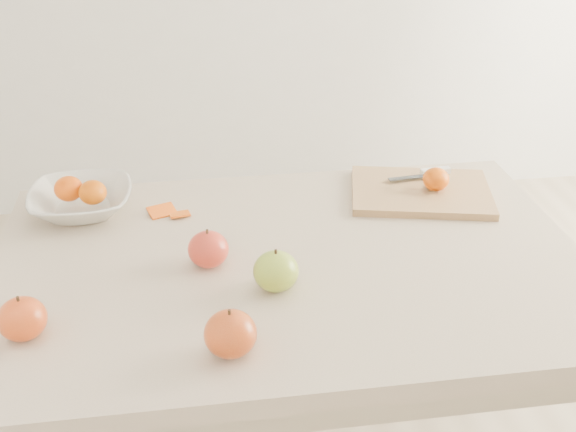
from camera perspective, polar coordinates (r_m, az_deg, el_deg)
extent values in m
cube|color=beige|center=(1.48, 0.29, -3.98)|extent=(1.20, 0.80, 0.04)
cylinder|color=#BCAA8E|center=(1.99, -17.07, -8.97)|extent=(0.06, 0.06, 0.71)
cylinder|color=#BCAA8E|center=(2.09, 13.67, -6.43)|extent=(0.06, 0.06, 0.71)
cube|color=#A88554|center=(1.74, 10.45, 1.88)|extent=(0.37, 0.30, 0.02)
ellipsoid|color=orange|center=(1.72, 11.61, 2.87)|extent=(0.06, 0.06, 0.05)
imported|color=silver|center=(1.69, -16.02, 1.15)|extent=(0.23, 0.23, 0.06)
ellipsoid|color=#E65708|center=(1.69, -16.95, 2.09)|extent=(0.06, 0.06, 0.06)
ellipsoid|color=#D95507|center=(1.66, -15.18, 1.82)|extent=(0.06, 0.06, 0.05)
cube|color=#EE5A10|center=(1.66, -9.92, 0.27)|extent=(0.07, 0.06, 0.01)
cube|color=orange|center=(1.64, -8.55, 0.07)|extent=(0.05, 0.04, 0.01)
cube|color=white|center=(1.81, 11.58, 3.49)|extent=(0.08, 0.02, 0.01)
cube|color=#3A3D41|center=(1.77, 9.41, 3.00)|extent=(0.10, 0.02, 0.00)
ellipsoid|color=olive|center=(1.35, -0.96, -4.38)|extent=(0.09, 0.09, 0.08)
ellipsoid|color=#921304|center=(1.20, -4.58, -9.26)|extent=(0.09, 0.09, 0.08)
ellipsoid|color=maroon|center=(1.43, -6.32, -2.63)|extent=(0.08, 0.08, 0.07)
ellipsoid|color=#A30B06|center=(1.31, -20.27, -7.63)|extent=(0.08, 0.08, 0.08)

